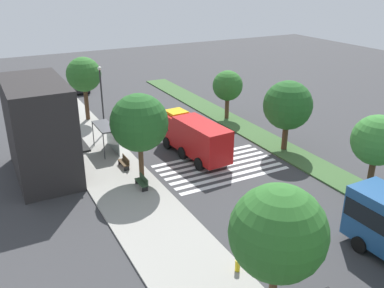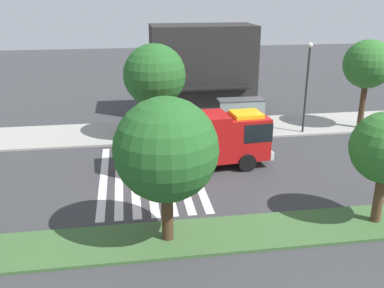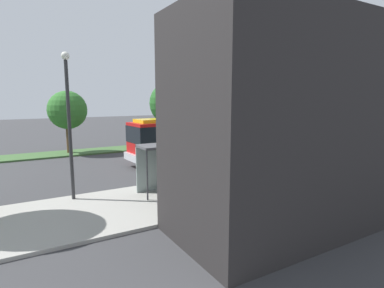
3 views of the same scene
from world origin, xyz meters
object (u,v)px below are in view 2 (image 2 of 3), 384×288
(sidewalk_tree_far_east, at_px, (368,65))
(bench_west_of_shelter, at_px, (136,130))
(fire_truck, at_px, (203,138))
(street_lamp, at_px, (307,81))
(bench_near_shelter, at_px, (190,128))
(bus_stop_shelter, at_px, (241,109))
(sidewalk_tree_center, at_px, (154,75))
(median_tree_west, at_px, (166,150))

(sidewalk_tree_far_east, bearing_deg, bench_west_of_shelter, 178.27)
(fire_truck, distance_m, street_lamp, 10.52)
(bench_near_shelter, height_order, bench_west_of_shelter, same)
(sidewalk_tree_far_east, bearing_deg, bench_near_shelter, 177.76)
(bus_stop_shelter, distance_m, bench_near_shelter, 4.20)
(bus_stop_shelter, relative_size, sidewalk_tree_center, 0.51)
(sidewalk_tree_center, bearing_deg, bench_west_of_shelter, 159.63)
(street_lamp, distance_m, sidewalk_tree_center, 11.27)
(bench_west_of_shelter, bearing_deg, median_tree_west, -86.51)
(fire_truck, xyz_separation_m, bus_stop_shelter, (4.11, 6.33, -0.06))
(fire_truck, xyz_separation_m, median_tree_west, (-3.02, -8.00, 2.35))
(bench_near_shelter, bearing_deg, median_tree_west, -102.35)
(bus_stop_shelter, xyz_separation_m, bench_west_of_shelter, (-8.01, -0.01, -1.30))
(fire_truck, relative_size, sidewalk_tree_far_east, 1.29)
(sidewalk_tree_far_east, xyz_separation_m, median_tree_west, (-16.73, -13.79, -0.82))
(bench_west_of_shelter, height_order, sidewalk_tree_center, sidewalk_tree_center)
(bench_west_of_shelter, distance_m, median_tree_west, 14.82)
(street_lamp, distance_m, sidewalk_tree_far_east, 5.05)
(median_tree_west, bearing_deg, sidewalk_tree_far_east, 39.50)
(bus_stop_shelter, height_order, street_lamp, street_lamp)
(bench_west_of_shelter, distance_m, sidewalk_tree_center, 4.45)
(bench_west_of_shelter, bearing_deg, street_lamp, -4.20)
(sidewalk_tree_center, relative_size, sidewalk_tree_far_east, 1.00)
(sidewalk_tree_center, height_order, sidewalk_tree_far_east, sidewalk_tree_far_east)
(fire_truck, xyz_separation_m, street_lamp, (8.78, 5.39, 2.14))
(bench_west_of_shelter, bearing_deg, bench_near_shelter, 0.00)
(bus_stop_shelter, distance_m, sidewalk_tree_center, 7.21)
(street_lamp, xyz_separation_m, sidewalk_tree_far_east, (4.93, 0.40, 1.03))
(street_lamp, relative_size, sidewalk_tree_center, 0.98)
(median_tree_west, bearing_deg, bus_stop_shelter, 63.53)
(bus_stop_shelter, bearing_deg, sidewalk_tree_center, -175.30)
(bus_stop_shelter, xyz_separation_m, bench_near_shelter, (-4.00, -0.01, -1.30))
(sidewalk_tree_far_east, height_order, median_tree_west, sidewalk_tree_far_east)
(bench_near_shelter, bearing_deg, sidewalk_tree_center, -168.37)
(bench_near_shelter, bearing_deg, fire_truck, -91.03)
(fire_truck, height_order, sidewalk_tree_center, sidewalk_tree_center)
(fire_truck, distance_m, bus_stop_shelter, 7.55)
(fire_truck, bearing_deg, bench_west_of_shelter, 117.30)
(bus_stop_shelter, relative_size, street_lamp, 0.52)
(fire_truck, xyz_separation_m, sidewalk_tree_center, (-2.47, 5.79, 2.83))
(street_lamp, bearing_deg, fire_truck, -148.44)
(sidewalk_tree_far_east, bearing_deg, median_tree_west, -140.50)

